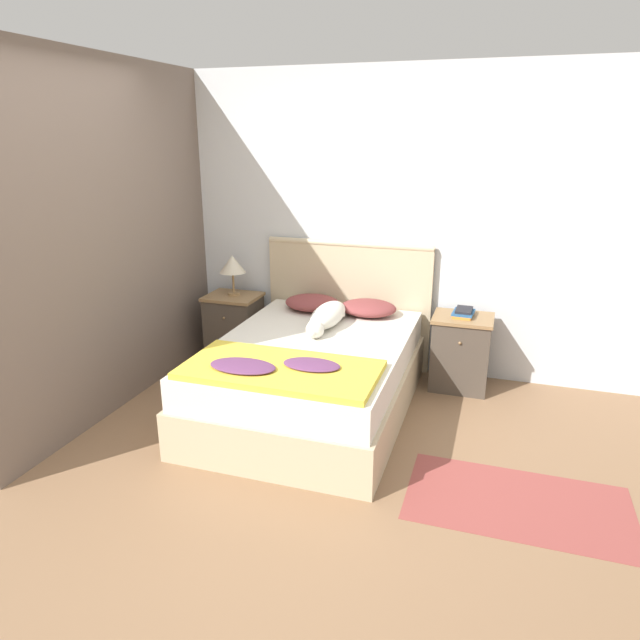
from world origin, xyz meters
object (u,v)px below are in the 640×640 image
Objects in this scene: pillow_left at (312,303)px; dog at (327,316)px; nightstand_left at (234,327)px; table_lamp at (232,265)px; bed at (312,377)px; book_stack at (463,313)px; nightstand_right at (461,352)px; pillow_right at (368,308)px.

pillow_left is 0.58× the size of dog.
table_lamp reaches higher than nightstand_left.
dog is (1.03, -0.41, 0.33)m from nightstand_left.
nightstand_left reaches higher than bed.
nightstand_left is 2.07m from book_stack.
nightstand_right is at bearing -0.67° from table_lamp.
pillow_left reaches higher than bed.
nightstand_left is at bearing -179.54° from book_stack.
nightstand_left is at bearing 142.77° from bed.
bed is 8.50× the size of book_stack.
nightstand_left is 1.30× the size of pillow_right.
book_stack is (1.02, 0.43, 0.00)m from dog.
nightstand_right is (1.02, 0.78, 0.03)m from bed.
bed is at bearing -90.51° from dog.
dog reaches higher than pillow_right.
bed is at bearing -37.23° from nightstand_left.
nightstand_left is at bearing 178.33° from pillow_right.
pillow_left is (-0.25, 0.74, 0.35)m from bed.
nightstand_left is 1.31m from pillow_right.
dog reaches higher than nightstand_left.
pillow_left is (-1.27, -0.04, 0.32)m from nightstand_right.
nightstand_right is 0.76× the size of dog.
dog reaches higher than bed.
table_lamp reaches higher than pillow_left.
bed is at bearing -142.08° from book_stack.
book_stack is at bearing 3.97° from pillow_right.
nightstand_left is (-1.02, 0.78, 0.03)m from bed.
pillow_left is 0.50m from pillow_right.
bed is 1.34m from book_stack.
book_stack is at bearing -0.21° from table_lamp.
dog is (0.00, 0.37, 0.37)m from bed.
pillow_left is 0.45m from dog.
pillow_right is at bearing -1.67° from nightstand_left.
bed is 4.16× the size of pillow_left.
book_stack is at bearing 2.42° from pillow_left.
pillow_left is at bearing 180.00° from pillow_right.
dog reaches higher than nightstand_right.
dog is 2.23× the size of table_lamp.
pillow_right is at bearing -177.27° from nightstand_right.
nightstand_right is 1.31m from pillow_left.
book_stack is at bearing 22.82° from dog.
table_lamp reaches higher than bed.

